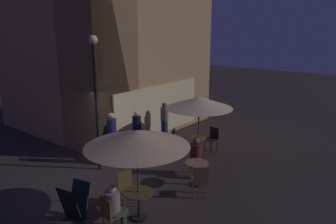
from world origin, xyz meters
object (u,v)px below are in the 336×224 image
(cafe_chair_0, at_px, (213,137))
(patron_standing_2, at_px, (112,138))
(cafe_chair_4, at_px, (200,179))
(patron_seated_0, at_px, (114,204))
(cafe_chair_5, at_px, (196,158))
(patron_standing_3, at_px, (137,135))
(cafe_table_0, at_px, (198,144))
(menu_sandwich_board, at_px, (74,201))
(cafe_table_2, at_px, (197,169))
(cafe_chair_3, at_px, (126,185))
(cafe_chair_1, at_px, (175,140))
(cafe_table_1, at_px, (139,199))
(patio_umbrella_0, at_px, (199,103))
(patio_umbrella_1, at_px, (137,139))
(cafe_chair_2, at_px, (109,212))
(patron_standing_4, at_px, (164,123))
(street_lamp_near_corner, at_px, (95,85))
(patron_seated_1, at_px, (196,154))

(cafe_chair_0, xyz_separation_m, patron_standing_2, (-3.29, 2.08, 0.38))
(cafe_chair_4, height_order, patron_seated_0, patron_seated_0)
(cafe_chair_5, distance_m, patron_standing_3, 2.45)
(cafe_table_0, height_order, cafe_chair_4, cafe_chair_4)
(cafe_table_0, height_order, patron_standing_2, patron_standing_2)
(menu_sandwich_board, bearing_deg, patron_standing_2, 21.57)
(cafe_table_2, relative_size, cafe_chair_3, 0.78)
(cafe_chair_0, bearing_deg, cafe_chair_1, -30.00)
(cafe_chair_0, height_order, cafe_chair_1, cafe_chair_1)
(menu_sandwich_board, height_order, patron_standing_2, patron_standing_2)
(cafe_table_1, distance_m, patron_standing_3, 4.06)
(patio_umbrella_0, height_order, patio_umbrella_1, patio_umbrella_1)
(cafe_chair_5, bearing_deg, cafe_chair_1, -157.18)
(cafe_chair_2, bearing_deg, patron_standing_4, 35.28)
(cafe_table_2, distance_m, cafe_chair_0, 3.03)
(cafe_chair_5, xyz_separation_m, patron_seated_0, (-3.86, -0.32, 0.14))
(cafe_chair_2, bearing_deg, patron_standing_3, 43.26)
(cafe_chair_0, distance_m, patron_standing_2, 3.91)
(street_lamp_near_corner, bearing_deg, cafe_chair_4, -82.36)
(cafe_table_0, height_order, patron_seated_1, patron_seated_1)
(cafe_chair_0, distance_m, patron_standing_4, 2.12)
(cafe_chair_0, bearing_deg, cafe_chair_4, 33.53)
(cafe_table_1, relative_size, cafe_chair_5, 0.85)
(patio_umbrella_0, height_order, cafe_chair_1, patio_umbrella_0)
(cafe_chair_2, height_order, patron_seated_1, patron_seated_1)
(cafe_chair_4, relative_size, cafe_chair_5, 1.07)
(cafe_table_1, height_order, cafe_chair_3, cafe_chair_3)
(cafe_chair_5, distance_m, patron_standing_2, 3.00)
(street_lamp_near_corner, distance_m, patio_umbrella_0, 3.72)
(cafe_table_0, xyz_separation_m, cafe_chair_0, (0.84, -0.11, 0.08))
(cafe_chair_2, bearing_deg, cafe_chair_4, -6.91)
(cafe_table_2, relative_size, patron_standing_2, 0.39)
(street_lamp_near_corner, xyz_separation_m, patron_standing_4, (3.45, -0.02, -2.03))
(street_lamp_near_corner, height_order, menu_sandwich_board, street_lamp_near_corner)
(patio_umbrella_1, height_order, patron_seated_1, patio_umbrella_1)
(patio_umbrella_1, distance_m, cafe_chair_4, 2.51)
(cafe_table_1, distance_m, patio_umbrella_1, 1.59)
(menu_sandwich_board, bearing_deg, cafe_chair_0, -12.59)
(cafe_table_0, bearing_deg, cafe_table_1, -164.96)
(patio_umbrella_0, height_order, patron_seated_1, patio_umbrella_0)
(patron_seated_0, xyz_separation_m, patron_seated_1, (3.75, 0.25, 0.02))
(cafe_chair_3, distance_m, patron_standing_4, 5.10)
(menu_sandwich_board, bearing_deg, street_lamp_near_corner, 27.61)
(patron_seated_1, height_order, patron_standing_3, patron_standing_3)
(menu_sandwich_board, relative_size, cafe_chair_3, 0.96)
(cafe_table_1, height_order, patron_seated_1, patron_seated_1)
(patio_umbrella_0, xyz_separation_m, patron_standing_4, (0.39, 1.94, -1.20))
(cafe_chair_5, bearing_deg, patio_umbrella_1, -28.43)
(patron_seated_1, bearing_deg, street_lamp_near_corner, -95.49)
(cafe_chair_1, bearing_deg, cafe_chair_4, -63.95)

